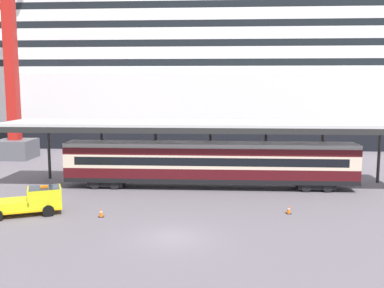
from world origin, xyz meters
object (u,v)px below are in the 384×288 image
Objects in this scene: train_carriage at (210,163)px; cruise_ship at (134,68)px; traffic_cone_near at (289,210)px; traffic_cone_mid at (101,213)px; dockside_crane at (13,34)px; service_truck at (31,201)px.

cruise_ship is at bearing 110.45° from train_carriage.
traffic_cone_near is 13.33m from traffic_cone_mid.
traffic_cone_mid is at bearing -128.96° from train_carriage.
dockside_crane is at bearing -113.75° from cruise_ship.
service_truck is 8.87× the size of traffic_cone_mid.
train_carriage is 15.41m from service_truck.
cruise_ship is 281.97× the size of traffic_cone_mid.
traffic_cone_mid is (6.75, -47.18, -12.13)m from cruise_ship.
train_carriage is 31.38m from dockside_crane.
traffic_cone_mid is at bearing -173.32° from traffic_cone_near.
dockside_crane is (-11.91, 23.37, 14.49)m from service_truck.
service_truck is 5.22m from traffic_cone_mid.
traffic_cone_near is (5.82, -7.62, -2.01)m from train_carriage.
train_carriage reaches higher than traffic_cone_near.
train_carriage is 4.63× the size of service_truck.
cruise_ship is at bearing 66.25° from dockside_crane.
dockside_crane reaches higher than traffic_cone_mid.
cruise_ship is at bearing 91.95° from service_truck.
cruise_ship reaches higher than service_truck.
train_carriage reaches higher than service_truck.
cruise_ship reaches higher than traffic_cone_near.
train_carriage is at bearing -30.75° from dockside_crane.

